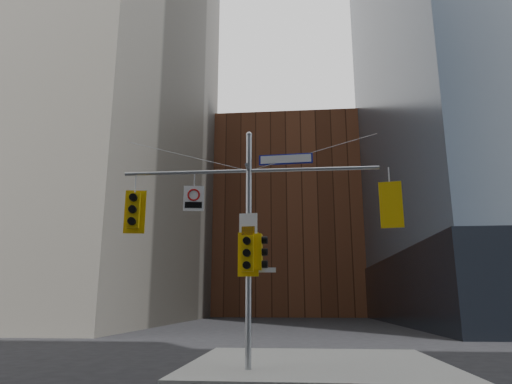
% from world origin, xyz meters
% --- Properties ---
extents(sidewalk_corner, '(8.00, 8.00, 0.15)m').
position_xyz_m(sidewalk_corner, '(2.00, 4.00, 0.07)').
color(sidewalk_corner, gray).
rests_on(sidewalk_corner, ground).
extents(brick_midrise, '(26.00, 20.00, 28.00)m').
position_xyz_m(brick_midrise, '(0.00, 58.00, 14.00)').
color(brick_midrise, brown).
rests_on(brick_midrise, ground).
extents(signal_assembly, '(8.00, 0.80, 7.30)m').
position_xyz_m(signal_assembly, '(0.00, 1.99, 4.42)').
color(signal_assembly, '#93969B').
rests_on(signal_assembly, ground).
extents(traffic_light_west_arm, '(0.66, 0.58, 1.39)m').
position_xyz_m(traffic_light_west_arm, '(-3.64, 2.01, 4.80)').
color(traffic_light_west_arm, gold).
rests_on(traffic_light_west_arm, ground).
extents(traffic_light_east_arm, '(0.66, 0.58, 1.38)m').
position_xyz_m(traffic_light_east_arm, '(4.27, 1.99, 4.80)').
color(traffic_light_east_arm, gold).
rests_on(traffic_light_east_arm, ground).
extents(traffic_light_pole_side, '(0.43, 0.36, 1.08)m').
position_xyz_m(traffic_light_pole_side, '(0.33, 2.00, 3.46)').
color(traffic_light_pole_side, gold).
rests_on(traffic_light_pole_side, ground).
extents(traffic_light_pole_front, '(0.62, 0.49, 1.31)m').
position_xyz_m(traffic_light_pole_front, '(0.00, 1.73, 3.39)').
color(traffic_light_pole_front, gold).
rests_on(traffic_light_pole_front, ground).
extents(street_sign_blade, '(1.68, 0.16, 0.33)m').
position_xyz_m(street_sign_blade, '(1.16, 2.00, 6.35)').
color(street_sign_blade, '#101996').
rests_on(street_sign_blade, ground).
extents(regulatory_sign_arm, '(0.63, 0.12, 0.79)m').
position_xyz_m(regulatory_sign_arm, '(-1.73, 1.97, 5.18)').
color(regulatory_sign_arm, silver).
rests_on(regulatory_sign_arm, ground).
extents(regulatory_sign_pole, '(0.55, 0.09, 0.73)m').
position_xyz_m(regulatory_sign_pole, '(0.00, 1.88, 4.24)').
color(regulatory_sign_pole, silver).
rests_on(regulatory_sign_pole, ground).
extents(street_blade_ew, '(0.73, 0.09, 0.15)m').
position_xyz_m(street_blade_ew, '(0.45, 2.00, 2.93)').
color(street_blade_ew, silver).
rests_on(street_blade_ew, ground).
extents(street_blade_ns, '(0.12, 0.81, 0.16)m').
position_xyz_m(street_blade_ns, '(0.00, 2.45, 2.79)').
color(street_blade_ns, '#145926').
rests_on(street_blade_ns, ground).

